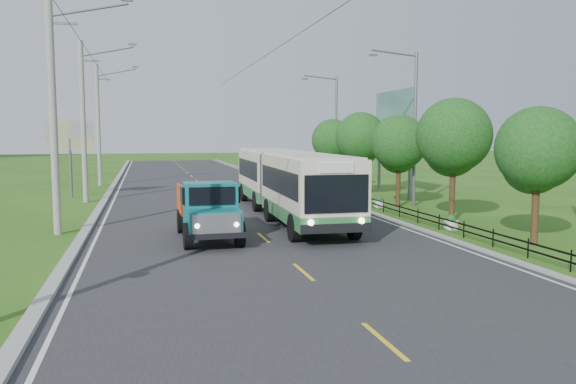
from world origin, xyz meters
name	(u,v)px	position (x,y,z in m)	size (l,w,h in m)	color
ground	(303,272)	(0.00, 0.00, 0.00)	(240.00, 240.00, 0.00)	#2B5714
road	(219,200)	(0.00, 20.00, 0.01)	(14.00, 120.00, 0.02)	#28282B
curb_left	(103,202)	(-7.20, 20.00, 0.07)	(0.40, 120.00, 0.15)	#9E9E99
curb_right	(324,196)	(7.15, 20.00, 0.05)	(0.30, 120.00, 0.10)	#9E9E99
edge_line_left	(113,203)	(-6.65, 20.00, 0.02)	(0.12, 120.00, 0.00)	silver
edge_line_right	(317,197)	(6.65, 20.00, 0.02)	(0.12, 120.00, 0.00)	silver
centre_dash	(303,272)	(0.00, 0.00, 0.02)	(0.12, 2.20, 0.00)	yellow
railing_right	(369,203)	(8.00, 14.00, 0.30)	(0.04, 40.00, 0.60)	black
pole_near	(54,114)	(-8.26, 9.00, 5.09)	(3.51, 0.32, 10.00)	gray
pole_mid	(84,121)	(-8.26, 21.00, 5.09)	(3.51, 0.32, 10.00)	gray
pole_far	(99,125)	(-8.26, 33.00, 5.09)	(3.51, 0.32, 10.00)	gray
tree_second	(537,153)	(9.86, 2.14, 3.52)	(3.18, 3.26, 5.30)	#382314
tree_third	(453,140)	(9.86, 8.14, 3.99)	(3.60, 3.62, 6.00)	#382314
tree_fourth	(399,146)	(9.86, 14.14, 3.59)	(3.24, 3.31, 5.40)	#382314
tree_fifth	(361,140)	(9.86, 20.14, 3.85)	(3.48, 3.52, 5.80)	#382314
tree_back	(333,142)	(9.86, 26.14, 3.65)	(3.30, 3.36, 5.50)	#382314
streetlight_mid	(413,123)	(10.64, 14.00, 4.90)	(3.02, 0.20, 9.07)	slate
streetlight_far	(334,127)	(10.64, 28.00, 4.90)	(3.02, 0.20, 9.07)	slate
planter_near	(451,223)	(8.60, 6.00, 0.29)	(0.64, 0.64, 0.67)	silver
planter_mid	(379,203)	(8.60, 14.00, 0.29)	(0.64, 0.64, 0.67)	silver
planter_far	(334,190)	(8.60, 22.00, 0.29)	(0.64, 0.64, 0.67)	silver
billboard_left	(70,140)	(-9.50, 24.00, 3.87)	(3.00, 0.20, 5.20)	slate
billboard_right	(395,119)	(12.30, 20.00, 5.34)	(0.24, 6.00, 7.30)	slate
bus	(287,179)	(2.46, 11.73, 1.97)	(3.29, 17.09, 3.28)	#2F773D
dump_truck	(208,206)	(-2.22, 6.35, 1.35)	(2.26, 5.68, 2.38)	#137275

